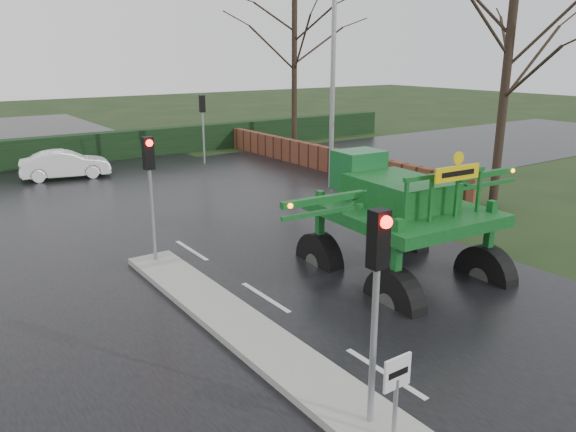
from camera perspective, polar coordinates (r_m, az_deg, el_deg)
ground at (r=10.70m, az=9.78°, el=-15.52°), size 140.00×140.00×0.00m
road_main at (r=18.47m, az=-12.45°, el=-1.77°), size 14.00×80.00×0.02m
road_cross at (r=23.94m, az=-18.07°, el=1.93°), size 80.00×12.00×0.02m
median_island at (r=12.04m, az=-5.02°, el=-11.02°), size 1.20×10.00×0.16m
hedge_row at (r=31.41m, az=-22.60°, el=6.12°), size 44.00×0.90×1.50m
brick_wall at (r=28.55m, az=2.39°, el=6.15°), size 0.40×20.00×1.20m
keep_left_sign at (r=8.46m, az=10.98°, el=-16.47°), size 0.50×0.07×1.35m
traffic_signal_near at (r=8.06m, az=9.05°, el=-5.79°), size 0.26×0.33×3.52m
traffic_signal_mid at (r=15.09m, az=-13.87°, el=4.30°), size 0.26×0.33×3.52m
traffic_signal_far at (r=29.56m, az=-8.68°, el=10.22°), size 0.26×0.33×3.52m
street_light_right at (r=23.54m, az=4.05°, el=17.16°), size 3.85×0.30×10.00m
tree_right_near at (r=21.88m, az=21.39°, el=14.13°), size 5.60×5.60×9.64m
tree_right_far at (r=33.63m, az=0.66°, el=17.77°), size 7.00×7.00×12.05m
crop_sprayer at (r=12.80m, az=10.59°, el=-0.16°), size 7.70×5.02×4.31m
white_sedan at (r=28.01m, az=-21.55°, el=3.57°), size 4.09×2.09×1.28m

